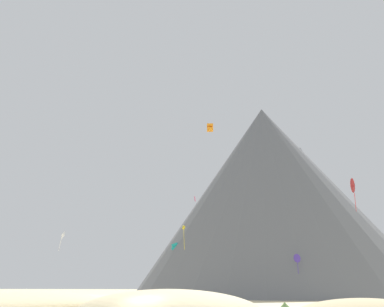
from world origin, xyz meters
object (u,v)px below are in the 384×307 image
object	(u,v)px
kite_yellow_low	(184,234)
kite_rainbow_mid	(195,199)
bush_far_left	(349,305)
kite_orange_high	(210,128)
kite_white_low	(63,235)
kite_red_mid	(354,185)
rock_massif	(274,199)
bush_far_right	(285,307)
kite_teal_low	(175,247)
kite_indigo_low	(298,259)
kite_black_low	(258,253)

from	to	relation	value
kite_yellow_low	kite_rainbow_mid	world-z (taller)	kite_rainbow_mid
bush_far_left	kite_orange_high	distance (m)	33.73
kite_rainbow_mid	kite_white_low	bearing A→B (deg)	-17.56
bush_far_left	kite_rainbow_mid	distance (m)	33.93
kite_yellow_low	kite_red_mid	bearing A→B (deg)	-11.31
kite_white_low	kite_rainbow_mid	bearing A→B (deg)	60.43
rock_massif	bush_far_left	bearing A→B (deg)	-87.11
bush_far_left	rock_massif	world-z (taller)	rock_massif
bush_far_left	bush_far_right	distance (m)	12.47
kite_orange_high	kite_rainbow_mid	size ratio (longest dim) A/B	1.13
kite_orange_high	kite_rainbow_mid	world-z (taller)	kite_orange_high
kite_red_mid	kite_yellow_low	size ratio (longest dim) A/B	1.20
kite_white_low	kite_red_mid	bearing A→B (deg)	44.40
kite_teal_low	kite_red_mid	world-z (taller)	kite_red_mid
kite_indigo_low	kite_black_low	size ratio (longest dim) A/B	1.64
kite_orange_high	kite_indigo_low	bearing A→B (deg)	-57.76
kite_white_low	kite_red_mid	xyz separation A→B (m)	(50.35, 3.08, 7.65)
kite_yellow_low	kite_teal_low	bearing A→B (deg)	117.15
rock_massif	kite_orange_high	xyz separation A→B (m)	(-13.85, -46.33, 2.53)
kite_indigo_low	kite_red_mid	distance (m)	16.08
kite_teal_low	kite_white_low	bearing A→B (deg)	-19.60
rock_massif	kite_yellow_low	size ratio (longest dim) A/B	19.01
kite_teal_low	bush_far_left	bearing A→B (deg)	48.62
kite_yellow_low	kite_rainbow_mid	bearing A→B (deg)	-54.16
kite_teal_low	kite_orange_high	size ratio (longest dim) A/B	2.65
kite_indigo_low	kite_teal_low	size ratio (longest dim) A/B	1.55
kite_black_low	kite_indigo_low	bearing A→B (deg)	9.93
kite_teal_low	kite_rainbow_mid	xyz separation A→B (m)	(7.16, -17.18, 7.23)
rock_massif	kite_orange_high	world-z (taller)	rock_massif
kite_yellow_low	kite_black_low	distance (m)	15.65
bush_far_right	kite_yellow_low	bearing A→B (deg)	114.32
kite_white_low	kite_teal_low	bearing A→B (deg)	99.78
bush_far_right	kite_black_low	distance (m)	39.69
kite_teal_low	kite_red_mid	bearing A→B (deg)	69.49
bush_far_left	kite_orange_high	xyz separation A→B (m)	(-16.65, 9.09, 27.89)
rock_massif	kite_indigo_low	distance (m)	39.52
kite_white_low	kite_indigo_low	xyz separation A→B (m)	(40.61, 8.67, -3.86)
kite_teal_low	bush_far_right	bearing A→B (deg)	34.68
kite_yellow_low	kite_orange_high	world-z (taller)	kite_orange_high
bush_far_right	rock_massif	xyz separation A→B (m)	(5.33, 64.88, 25.13)
rock_massif	kite_indigo_low	size ratio (longest dim) A/B	19.07
kite_yellow_low	kite_orange_high	bearing A→B (deg)	-58.43
bush_far_left	bush_far_right	bearing A→B (deg)	-130.67
bush_far_right	rock_massif	bearing A→B (deg)	85.30
bush_far_left	kite_black_low	world-z (taller)	kite_black_low
kite_yellow_low	kite_orange_high	distance (m)	24.15
rock_massif	kite_yellow_low	xyz separation A→B (m)	(-21.25, -29.65, -13.29)
bush_far_left	kite_rainbow_mid	xyz separation A→B (m)	(-20.89, 19.88, 17.89)
kite_white_low	kite_teal_low	world-z (taller)	kite_teal_low
kite_orange_high	kite_teal_low	bearing A→B (deg)	15.05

